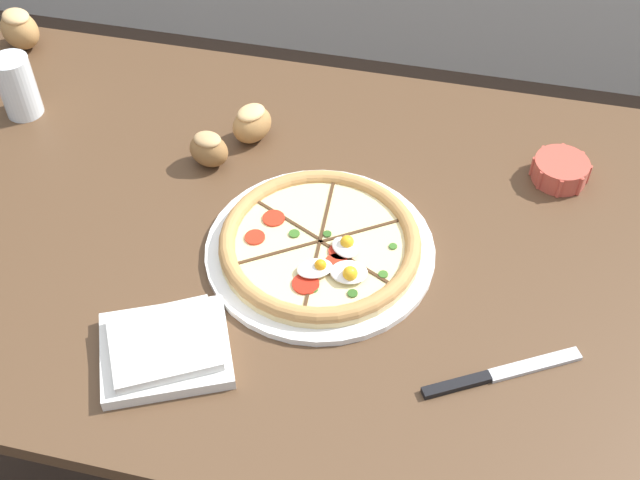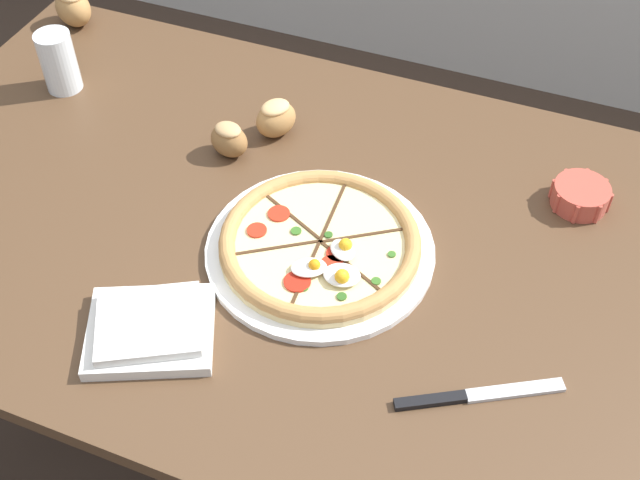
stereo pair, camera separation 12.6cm
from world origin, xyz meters
The scene contains 10 objects.
ground_plane centered at (0.00, 0.00, 0.00)m, with size 12.00×12.00×0.00m, color #3D2D23.
dining_table centered at (0.00, 0.00, 0.66)m, with size 1.54×0.92×0.75m.
pizza centered at (0.07, -0.04, 0.77)m, with size 0.37×0.37×0.05m.
ramekin_bowl centered at (0.43, 0.23, 0.77)m, with size 0.10×0.10×0.04m.
napkin_folded centered at (-0.10, -0.28, 0.76)m, with size 0.23×0.22×0.04m.
bread_piece_near centered at (-0.12, 0.21, 0.78)m, with size 0.09×0.10×0.07m.
bread_piece_mid centered at (-0.17, 0.13, 0.78)m, with size 0.08×0.07×0.06m.
bread_piece_far centered at (-0.67, 0.39, 0.79)m, with size 0.11×0.10×0.08m.
knife_main centered at (0.37, -0.20, 0.75)m, with size 0.22×0.13×0.01m.
water_glass centered at (-0.56, 0.19, 0.80)m, with size 0.07×0.07×0.12m.
Camera 2 is at (0.38, -0.83, 1.71)m, focal length 45.00 mm.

